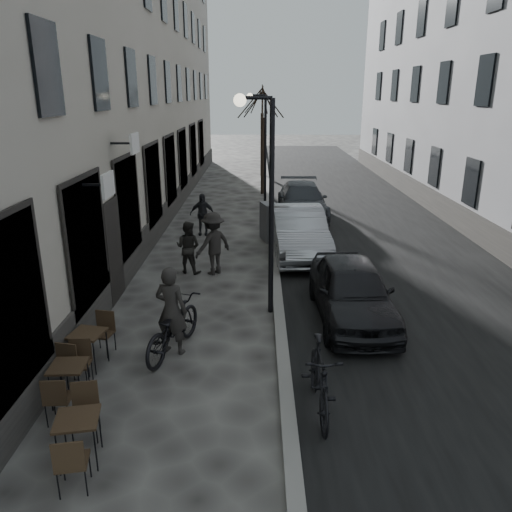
{
  "coord_description": "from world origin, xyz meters",
  "views": [
    {
      "loc": [
        -0.29,
        -5.18,
        5.11
      ],
      "look_at": [
        -0.35,
        4.88,
        1.8
      ],
      "focal_mm": 35.0,
      "sensor_mm": 36.0,
      "label": 1
    }
  ],
  "objects_px": {
    "tree_near": "(263,102)",
    "pedestrian_mid": "(213,243)",
    "utility_cabinet": "(270,222)",
    "streetlamp_near": "(264,183)",
    "bicycle": "(172,327)",
    "moped": "(319,379)",
    "pedestrian_near": "(188,247)",
    "tree_far": "(262,100)",
    "car_mid": "(298,232)",
    "streetlamp_far": "(262,138)",
    "car_far": "(302,200)",
    "bistro_set_c": "(89,346)",
    "car_near": "(352,291)",
    "bistro_set_a": "(79,435)",
    "bistro_set_b": "(69,380)",
    "pedestrian_far": "(202,214)"
  },
  "relations": [
    {
      "from": "tree_near",
      "to": "pedestrian_mid",
      "type": "xyz_separation_m",
      "value": [
        -1.52,
        -12.29,
        -3.74
      ]
    },
    {
      "from": "utility_cabinet",
      "to": "streetlamp_near",
      "type": "bearing_deg",
      "value": -109.2
    },
    {
      "from": "streetlamp_near",
      "to": "tree_near",
      "type": "relative_size",
      "value": 0.89
    },
    {
      "from": "bicycle",
      "to": "moped",
      "type": "bearing_deg",
      "value": 162.07
    },
    {
      "from": "utility_cabinet",
      "to": "pedestrian_near",
      "type": "height_order",
      "value": "pedestrian_near"
    },
    {
      "from": "tree_far",
      "to": "moped",
      "type": "xyz_separation_m",
      "value": [
        0.82,
        -25.0,
        -4.05
      ]
    },
    {
      "from": "car_mid",
      "to": "streetlamp_far",
      "type": "bearing_deg",
      "value": 96.06
    },
    {
      "from": "tree_far",
      "to": "car_mid",
      "type": "height_order",
      "value": "tree_far"
    },
    {
      "from": "car_far",
      "to": "pedestrian_mid",
      "type": "bearing_deg",
      "value": -113.98
    },
    {
      "from": "streetlamp_near",
      "to": "pedestrian_mid",
      "type": "xyz_separation_m",
      "value": [
        -1.45,
        2.71,
        -2.23
      ]
    },
    {
      "from": "bistro_set_c",
      "to": "pedestrian_mid",
      "type": "relative_size",
      "value": 0.82
    },
    {
      "from": "tree_far",
      "to": "car_near",
      "type": "bearing_deg",
      "value": -84.69
    },
    {
      "from": "bistro_set_c",
      "to": "bistro_set_a",
      "type": "bearing_deg",
      "value": -63.37
    },
    {
      "from": "car_near",
      "to": "streetlamp_far",
      "type": "bearing_deg",
      "value": 98.16
    },
    {
      "from": "tree_far",
      "to": "utility_cabinet",
      "type": "xyz_separation_m",
      "value": [
        0.2,
        -14.71,
        -3.99
      ]
    },
    {
      "from": "bistro_set_b",
      "to": "moped",
      "type": "xyz_separation_m",
      "value": [
        4.24,
        -0.23,
        0.18
      ]
    },
    {
      "from": "tree_near",
      "to": "bistro_set_c",
      "type": "relative_size",
      "value": 3.74
    },
    {
      "from": "moped",
      "to": "bistro_set_a",
      "type": "bearing_deg",
      "value": -161.71
    },
    {
      "from": "bicycle",
      "to": "pedestrian_mid",
      "type": "distance_m",
      "value": 4.74
    },
    {
      "from": "bistro_set_b",
      "to": "car_near",
      "type": "distance_m",
      "value": 6.39
    },
    {
      "from": "bistro_set_b",
      "to": "pedestrian_near",
      "type": "height_order",
      "value": "pedestrian_near"
    },
    {
      "from": "pedestrian_mid",
      "to": "bistro_set_a",
      "type": "bearing_deg",
      "value": 38.57
    },
    {
      "from": "pedestrian_mid",
      "to": "bicycle",
      "type": "bearing_deg",
      "value": 42.23
    },
    {
      "from": "bistro_set_c",
      "to": "utility_cabinet",
      "type": "xyz_separation_m",
      "value": [
        3.68,
        8.89,
        0.22
      ]
    },
    {
      "from": "car_far",
      "to": "tree_far",
      "type": "bearing_deg",
      "value": 98.57
    },
    {
      "from": "streetlamp_far",
      "to": "tree_near",
      "type": "xyz_separation_m",
      "value": [
        0.07,
        3.0,
        1.5
      ]
    },
    {
      "from": "tree_far",
      "to": "car_mid",
      "type": "distance_m",
      "value": 16.92
    },
    {
      "from": "car_near",
      "to": "car_mid",
      "type": "relative_size",
      "value": 0.89
    },
    {
      "from": "bicycle",
      "to": "tree_far",
      "type": "bearing_deg",
      "value": -76.84
    },
    {
      "from": "car_far",
      "to": "bistro_set_a",
      "type": "bearing_deg",
      "value": -106.3
    },
    {
      "from": "pedestrian_far",
      "to": "moped",
      "type": "height_order",
      "value": "pedestrian_far"
    },
    {
      "from": "tree_far",
      "to": "car_far",
      "type": "height_order",
      "value": "tree_far"
    },
    {
      "from": "utility_cabinet",
      "to": "pedestrian_mid",
      "type": "xyz_separation_m",
      "value": [
        -1.72,
        -3.57,
        0.25
      ]
    },
    {
      "from": "bistro_set_b",
      "to": "pedestrian_far",
      "type": "bearing_deg",
      "value": 81.57
    },
    {
      "from": "pedestrian_near",
      "to": "moped",
      "type": "distance_m",
      "value": 7.47
    },
    {
      "from": "streetlamp_far",
      "to": "utility_cabinet",
      "type": "xyz_separation_m",
      "value": [
        0.27,
        -5.71,
        -2.49
      ]
    },
    {
      "from": "bistro_set_c",
      "to": "car_mid",
      "type": "bearing_deg",
      "value": 68.76
    },
    {
      "from": "bistro_set_b",
      "to": "car_near",
      "type": "height_order",
      "value": "car_near"
    },
    {
      "from": "car_far",
      "to": "streetlamp_near",
      "type": "bearing_deg",
      "value": -99.95
    },
    {
      "from": "streetlamp_near",
      "to": "bistro_set_a",
      "type": "height_order",
      "value": "streetlamp_near"
    },
    {
      "from": "streetlamp_near",
      "to": "tree_far",
      "type": "height_order",
      "value": "tree_far"
    },
    {
      "from": "streetlamp_far",
      "to": "streetlamp_near",
      "type": "bearing_deg",
      "value": -90.0
    },
    {
      "from": "pedestrian_near",
      "to": "car_near",
      "type": "relative_size",
      "value": 0.37
    },
    {
      "from": "bicycle",
      "to": "car_mid",
      "type": "xyz_separation_m",
      "value": [
        3.05,
        6.56,
        0.21
      ]
    },
    {
      "from": "streetlamp_near",
      "to": "tree_near",
      "type": "height_order",
      "value": "tree_near"
    },
    {
      "from": "streetlamp_far",
      "to": "bicycle",
      "type": "relative_size",
      "value": 2.35
    },
    {
      "from": "bistro_set_b",
      "to": "tree_near",
      "type": "bearing_deg",
      "value": 77.2
    },
    {
      "from": "car_mid",
      "to": "car_far",
      "type": "height_order",
      "value": "car_mid"
    },
    {
      "from": "streetlamp_far",
      "to": "bistro_set_c",
      "type": "relative_size",
      "value": 3.34
    },
    {
      "from": "utility_cabinet",
      "to": "bistro_set_c",
      "type": "bearing_deg",
      "value": -129.21
    }
  ]
}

